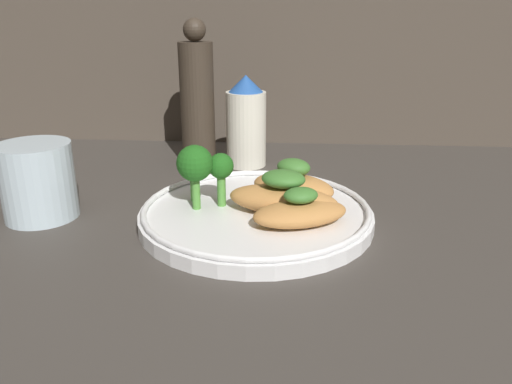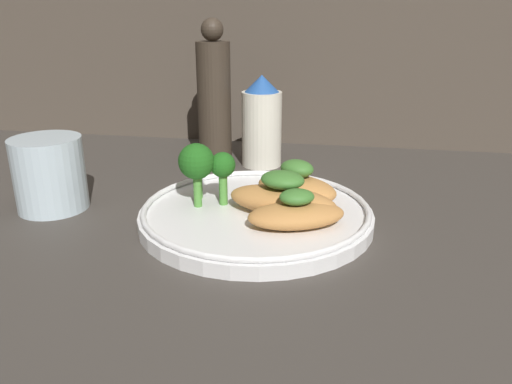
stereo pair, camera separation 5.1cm
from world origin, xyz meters
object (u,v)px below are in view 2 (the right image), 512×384
(plate, at_px, (256,214))
(broccoli_bunch, at_px, (203,163))
(pepper_grinder, at_px, (214,99))
(drinking_glass, at_px, (48,175))
(sauce_bottle, at_px, (262,123))

(plate, bearing_deg, broccoli_bunch, 171.57)
(pepper_grinder, bearing_deg, drinking_glass, -123.21)
(plate, height_order, broccoli_bunch, broccoli_bunch)
(plate, relative_size, pepper_grinder, 1.21)
(broccoli_bunch, relative_size, drinking_glass, 0.84)
(broccoli_bunch, bearing_deg, sauce_bottle, 81.26)
(plate, distance_m, broccoli_bunch, 0.08)
(broccoli_bunch, xyz_separation_m, pepper_grinder, (-0.04, 0.19, 0.03))
(broccoli_bunch, distance_m, pepper_grinder, 0.20)
(sauce_bottle, bearing_deg, pepper_grinder, 180.00)
(plate, height_order, sauce_bottle, sauce_bottle)
(sauce_bottle, distance_m, drinking_glass, 0.29)
(sauce_bottle, distance_m, pepper_grinder, 0.07)
(pepper_grinder, relative_size, drinking_glass, 2.47)
(broccoli_bunch, bearing_deg, drinking_glass, -175.88)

